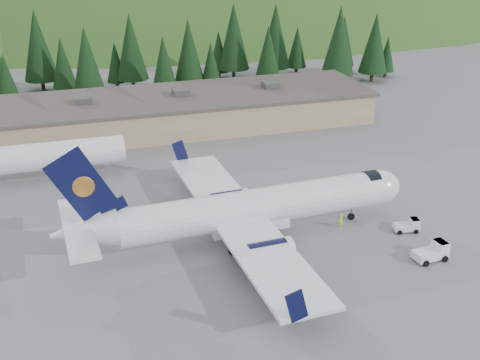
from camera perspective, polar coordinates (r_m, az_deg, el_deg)
name	(u,v)px	position (r m, az deg, el deg)	size (l,w,h in m)	color
ground	(257,237)	(63.78, 1.58, -5.38)	(600.00, 600.00, 0.00)	slate
airliner	(247,210)	(61.87, 0.66, -2.86)	(37.59, 35.24, 12.48)	white
second_airliner	(11,159)	(80.03, -20.88, 1.88)	(27.50, 11.00, 10.05)	white
baggage_tug_a	(433,252)	(62.41, 17.83, -6.48)	(3.55, 2.33, 1.82)	white
baggage_tug_b	(408,226)	(67.03, 15.68, -4.18)	(2.87, 2.02, 1.42)	white
terminal_building	(150,113)	(95.96, -8.51, 6.29)	(71.00, 17.00, 6.10)	#978161
ramp_worker	(341,221)	(66.07, 9.54, -3.82)	(0.60, 0.39, 1.64)	#FFFE10
tree_line	(109,53)	(116.03, -12.35, 11.71)	(113.23, 19.02, 14.49)	black
hills	(224,170)	(292.75, -1.51, 0.92)	(614.00, 330.00, 300.00)	#2D4C1A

